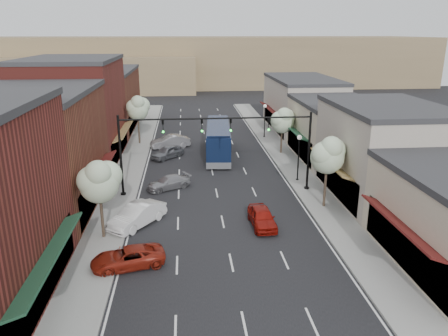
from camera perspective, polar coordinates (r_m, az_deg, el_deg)
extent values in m
plane|color=black|center=(30.78, 0.15, -8.56)|extent=(160.00, 160.00, 0.00)
cube|color=gray|center=(48.31, -11.89, 0.95)|extent=(2.80, 73.00, 0.15)
cube|color=gray|center=(49.20, 7.92, 1.46)|extent=(2.80, 73.00, 0.15)
cube|color=gray|center=(48.16, -10.24, 1.00)|extent=(0.25, 73.00, 0.17)
cube|color=gray|center=(48.90, 6.32, 1.43)|extent=(0.25, 73.00, 0.17)
cube|color=black|center=(24.09, -23.30, -13.75)|extent=(0.60, 11.90, 2.60)
cube|color=#1A412A|center=(23.14, -21.84, -10.64)|extent=(1.07, 9.80, 0.49)
cube|color=brown|center=(36.65, -23.66, 1.75)|extent=(9.00, 14.00, 9.00)
cube|color=#2D2D30|center=(35.78, -24.58, 9.00)|extent=(9.20, 14.10, 0.40)
cube|color=black|center=(36.37, -16.82, -2.42)|extent=(0.60, 11.90, 2.60)
cube|color=#4E1412|center=(35.75, -15.78, -0.13)|extent=(1.07, 9.80, 0.49)
cube|color=maroon|center=(49.65, -18.90, 6.97)|extent=(9.00, 14.00, 10.50)
cube|color=#2D2D30|center=(49.04, -19.54, 13.23)|extent=(9.20, 14.10, 0.40)
cube|color=black|center=(49.58, -13.77, 3.07)|extent=(0.60, 11.90, 2.60)
cube|color=olive|center=(49.12, -12.97, 4.80)|extent=(1.07, 9.80, 0.49)
cube|color=brown|center=(65.30, -15.64, 8.47)|extent=(9.00, 18.00, 8.00)
cube|color=#2D2D30|center=(64.82, -15.95, 12.14)|extent=(9.20, 18.10, 0.40)
cube|color=black|center=(65.08, -11.81, 6.57)|extent=(0.60, 15.30, 2.60)
cube|color=#1A412A|center=(64.73, -11.18, 7.90)|extent=(1.07, 12.60, 0.49)
cube|color=black|center=(27.68, 23.03, -9.52)|extent=(0.60, 10.20, 2.60)
cube|color=#4E1412|center=(26.71, 21.89, -6.82)|extent=(1.07, 8.40, 0.49)
cube|color=#A99D90|center=(38.58, 20.15, 1.73)|extent=(8.00, 12.00, 7.50)
cube|color=#2D2D30|center=(37.77, 20.78, 7.50)|extent=(8.20, 12.10, 0.40)
cube|color=black|center=(37.78, 14.72, -1.50)|extent=(0.60, 10.20, 2.60)
cube|color=olive|center=(37.07, 13.74, 0.65)|extent=(1.07, 8.40, 0.49)
cube|color=#C4B49B|center=(49.52, 14.31, 4.68)|extent=(8.00, 12.00, 6.00)
cube|color=#2D2D30|center=(48.94, 14.59, 8.33)|extent=(8.20, 12.10, 0.40)
cube|color=black|center=(48.74, 10.07, 3.06)|extent=(0.60, 10.20, 2.60)
cube|color=#1A412A|center=(48.20, 9.25, 4.78)|extent=(1.07, 8.40, 0.49)
cube|color=#A99D90|center=(62.55, 10.17, 8.00)|extent=(8.00, 16.00, 7.00)
cube|color=#2D2D30|center=(62.07, 10.35, 11.37)|extent=(8.20, 16.10, 0.40)
cube|color=black|center=(62.02, 6.75, 6.29)|extent=(0.60, 13.60, 2.60)
cube|color=#4E1412|center=(61.59, 6.07, 7.66)|extent=(1.07, 11.20, 0.49)
cube|color=#7A6647|center=(117.80, -4.03, 13.79)|extent=(120.00, 30.00, 12.00)
cube|color=#7A6647|center=(108.31, -17.48, 11.67)|extent=(50.00, 20.00, 8.00)
cylinder|color=black|center=(39.41, 10.73, -2.66)|extent=(0.44, 0.44, 0.30)
cylinder|color=black|center=(38.40, 11.01, 2.04)|extent=(0.20, 0.20, 7.00)
cylinder|color=black|center=(36.79, 5.25, 6.58)|extent=(8.00, 0.14, 0.14)
imported|color=black|center=(36.98, 5.83, 5.67)|extent=(0.18, 0.46, 1.10)
sphere|color=#19E533|center=(36.96, 5.85, 5.00)|extent=(0.18, 0.18, 0.18)
imported|color=black|center=(36.52, 0.87, 5.61)|extent=(0.18, 0.46, 1.10)
sphere|color=#19E533|center=(36.49, 0.89, 4.92)|extent=(0.18, 0.18, 0.18)
cylinder|color=black|center=(38.35, -12.99, -3.38)|extent=(0.44, 0.44, 0.30)
cylinder|color=black|center=(37.31, -13.34, 1.43)|extent=(0.20, 0.20, 7.00)
cylinder|color=black|center=(36.23, -7.38, 6.34)|extent=(8.00, 0.14, 0.14)
imported|color=black|center=(36.36, -7.97, 5.39)|extent=(0.18, 0.46, 1.10)
sphere|color=#19E533|center=(36.34, -7.95, 4.70)|extent=(0.18, 0.18, 0.18)
imported|color=black|center=(36.35, -2.91, 5.53)|extent=(0.18, 0.46, 1.10)
sphere|color=#19E533|center=(36.32, -2.89, 4.84)|extent=(0.18, 0.18, 0.18)
cylinder|color=#47382B|center=(35.34, 13.07, -2.25)|extent=(0.20, 0.20, 3.71)
sphere|color=#B4D5A4|center=(34.64, 13.33, 1.36)|extent=(2.60, 2.60, 2.60)
sphere|color=#B4D5A4|center=(34.95, 14.01, 2.25)|extent=(2.00, 2.00, 2.00)
sphere|color=#B4D5A4|center=(34.15, 12.89, 1.77)|extent=(1.90, 1.90, 1.90)
sphere|color=#B4D5A4|center=(33.98, 13.86, 2.63)|extent=(1.70, 1.70, 1.70)
cylinder|color=#47382B|center=(50.18, 7.51, 3.68)|extent=(0.20, 0.20, 3.33)
sphere|color=#B4D5A4|center=(49.73, 7.60, 6.00)|extent=(2.60, 2.60, 2.60)
sphere|color=#B4D5A4|center=(50.05, 8.11, 6.54)|extent=(2.00, 2.00, 2.00)
sphere|color=#B4D5A4|center=(49.30, 7.23, 6.29)|extent=(1.90, 1.90, 1.90)
sphere|color=#B4D5A4|center=(49.12, 7.88, 6.84)|extent=(1.70, 1.70, 1.70)
cylinder|color=#47382B|center=(30.48, -15.66, -5.89)|extent=(0.20, 0.20, 3.52)
sphere|color=#B4D5A4|center=(29.70, -16.01, -1.99)|extent=(2.60, 2.60, 2.60)
sphere|color=#B4D5A4|center=(29.75, -15.03, -0.98)|extent=(2.00, 2.00, 2.00)
sphere|color=#B4D5A4|center=(29.40, -16.93, -1.59)|extent=(1.90, 1.90, 1.90)
sphere|color=#B4D5A4|center=(28.94, -16.13, -0.67)|extent=(1.70, 1.70, 1.70)
cylinder|color=#47382B|center=(55.07, -11.07, 5.01)|extent=(0.20, 0.20, 3.84)
sphere|color=#B4D5A4|center=(54.62, -11.21, 7.46)|extent=(2.60, 2.60, 2.60)
sphere|color=#B4D5A4|center=(54.78, -10.69, 8.03)|extent=(2.00, 2.00, 2.00)
sphere|color=#B4D5A4|center=(54.31, -11.69, 7.77)|extent=(1.90, 1.90, 1.90)
sphere|color=#B4D5A4|center=(53.96, -11.22, 8.38)|extent=(1.70, 1.70, 1.70)
cylinder|color=black|center=(41.64, 9.54, -1.56)|extent=(0.28, 0.28, 0.20)
cylinder|color=black|center=(41.07, 9.68, 0.95)|extent=(0.12, 0.12, 4.00)
sphere|color=white|center=(40.50, 9.83, 3.96)|extent=(0.44, 0.44, 0.44)
cylinder|color=black|center=(58.07, 5.27, 4.06)|extent=(0.28, 0.28, 0.20)
cylinder|color=black|center=(57.66, 5.32, 5.89)|extent=(0.12, 0.12, 4.00)
sphere|color=white|center=(57.25, 5.39, 8.07)|extent=(0.44, 0.44, 0.44)
cube|color=#0D1936|center=(49.10, -0.76, 3.82)|extent=(3.33, 11.76, 2.94)
cube|color=#595B60|center=(49.45, -0.75, 2.26)|extent=(3.35, 11.79, 0.68)
cube|color=black|center=(49.01, -0.76, 4.28)|extent=(3.33, 10.84, 1.06)
cube|color=#0D1936|center=(48.76, -0.77, 5.56)|extent=(3.10, 11.29, 0.24)
cube|color=black|center=(43.37, -0.71, 2.80)|extent=(2.01, 0.22, 1.16)
cylinder|color=black|center=(45.55, -2.16, 0.88)|extent=(0.38, 1.03, 1.01)
cylinder|color=black|center=(45.56, 0.72, 0.89)|extent=(0.38, 1.03, 1.01)
cylinder|color=black|center=(53.02, -2.02, 3.27)|extent=(0.38, 1.03, 1.01)
cylinder|color=black|center=(53.03, 0.45, 3.28)|extent=(0.38, 1.03, 1.01)
cylinder|color=black|center=(51.70, -2.04, 2.90)|extent=(0.38, 1.03, 1.01)
cylinder|color=black|center=(51.72, 0.49, 2.91)|extent=(0.38, 1.03, 1.01)
imported|color=maroon|center=(31.74, 4.98, -6.42)|extent=(1.83, 4.13, 1.38)
imported|color=maroon|center=(27.15, -12.45, -11.36)|extent=(4.72, 3.03, 1.21)
imported|color=white|center=(32.29, -11.25, -6.07)|extent=(4.19, 4.91, 1.59)
imported|color=gray|center=(39.24, -7.26, -1.90)|extent=(4.32, 3.35, 1.17)
imported|color=slate|center=(48.68, -7.41, 2.08)|extent=(4.07, 4.11, 1.41)
imported|color=#A1A1A7|center=(53.00, -7.05, 3.44)|extent=(4.95, 2.89, 1.54)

